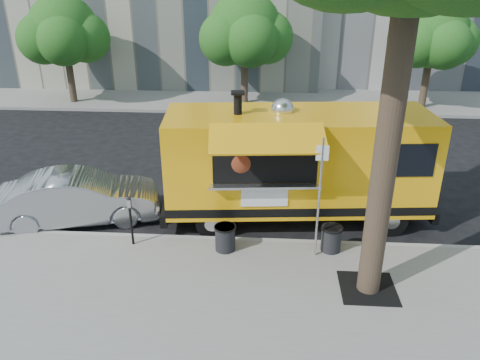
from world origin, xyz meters
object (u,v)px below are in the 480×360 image
object	(u,v)px
far_tree_b	(245,29)
far_tree_c	(433,34)
trash_bin_left	(331,238)
far_tree_a	(64,30)
sign_post	(319,192)
sedan	(79,198)
food_truck	(296,162)
parking_meter	(130,215)
trash_bin_right	(225,237)

from	to	relation	value
far_tree_b	far_tree_c	xyz separation A→B (m)	(9.00, -0.30, -0.12)
trash_bin_left	far_tree_a	bearing A→B (deg)	131.31
sign_post	sedan	xyz separation A→B (m)	(-6.41, 1.55, -1.13)
far_tree_c	food_truck	size ratio (longest dim) A/B	0.69
far_tree_b	far_tree_c	world-z (taller)	far_tree_b
food_truck	sedan	size ratio (longest dim) A/B	1.72
far_tree_a	far_tree_c	distance (m)	18.00
sedan	trash_bin_left	world-z (taller)	sedan
far_tree_c	food_truck	xyz separation A→B (m)	(-6.89, -11.83, -2.01)
far_tree_c	sign_post	xyz separation A→B (m)	(-6.45, -13.95, -1.87)
far_tree_a	food_truck	size ratio (longest dim) A/B	0.71
food_truck	far_tree_b	bearing A→B (deg)	94.65
far_tree_a	sign_post	size ratio (longest dim) A/B	1.79
far_tree_b	parking_meter	distance (m)	14.48
far_tree_a	trash_bin_left	bearing A→B (deg)	-48.69
far_tree_a	far_tree_b	bearing A→B (deg)	2.54
sign_post	far_tree_a	bearing A→B (deg)	129.83
trash_bin_left	trash_bin_right	size ratio (longest dim) A/B	0.99
far_tree_b	trash_bin_left	xyz separation A→B (m)	(2.95, -14.00, -3.34)
far_tree_c	trash_bin_right	world-z (taller)	far_tree_c
food_truck	far_tree_a	bearing A→B (deg)	128.22
trash_bin_right	trash_bin_left	bearing A→B (deg)	3.16
far_tree_c	parking_meter	xyz separation A→B (m)	(-11.00, -13.75, -2.74)
trash_bin_right	far_tree_b	bearing A→B (deg)	91.43
parking_meter	food_truck	size ratio (longest dim) A/B	0.18
far_tree_c	sedan	world-z (taller)	far_tree_c
sign_post	trash_bin_right	distance (m)	2.58
far_tree_a	trash_bin_right	world-z (taller)	far_tree_a
far_tree_b	sedan	size ratio (longest dim) A/B	1.26
sign_post	trash_bin_left	size ratio (longest dim) A/B	4.69
far_tree_c	trash_bin_left	world-z (taller)	far_tree_c
sign_post	parking_meter	size ratio (longest dim) A/B	2.25
food_truck	sedan	world-z (taller)	food_truck
sign_post	food_truck	world-z (taller)	food_truck
parking_meter	trash_bin_right	size ratio (longest dim) A/B	2.06
parking_meter	food_truck	world-z (taller)	food_truck
parking_meter	trash_bin_right	world-z (taller)	parking_meter
far_tree_c	food_truck	world-z (taller)	far_tree_c
food_truck	sedan	bearing A→B (deg)	-179.81
far_tree_a	parking_meter	distance (m)	15.59
trash_bin_right	sedan	bearing A→B (deg)	161.08
parking_meter	trash_bin_left	bearing A→B (deg)	0.58
far_tree_a	sedan	size ratio (longest dim) A/B	1.22
parking_meter	trash_bin_left	size ratio (longest dim) A/B	2.09
far_tree_b	trash_bin_right	distance (m)	14.54
parking_meter	trash_bin_right	distance (m)	2.40
far_tree_a	trash_bin_right	distance (m)	16.94
parking_meter	trash_bin_right	bearing A→B (deg)	-2.28
far_tree_c	trash_bin_right	xyz separation A→B (m)	(-8.65, -13.84, -3.22)
far_tree_b	food_truck	size ratio (longest dim) A/B	0.73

